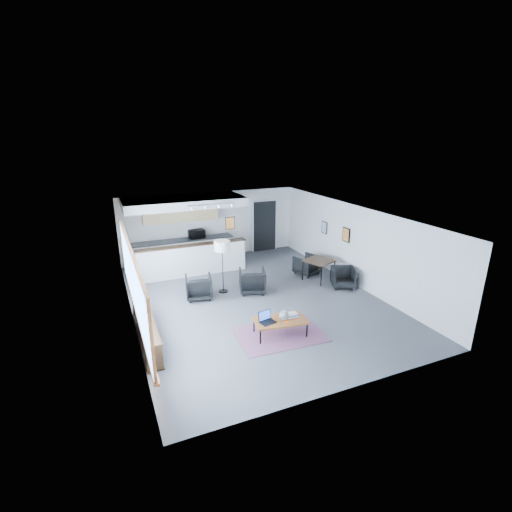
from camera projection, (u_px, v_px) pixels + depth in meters
name	position (u px, v px, depth m)	size (l,w,h in m)	color
room	(255.00, 259.00, 10.76)	(7.02, 9.02, 2.62)	#4C4C4E
window	(133.00, 283.00, 8.63)	(0.10, 5.95, 1.66)	#8CBFFF
console	(146.00, 327.00, 8.92)	(0.35, 3.00, 0.80)	#311F11
kitchenette	(185.00, 231.00, 13.52)	(4.20, 1.96, 2.60)	white
doorway	(264.00, 225.00, 15.54)	(1.10, 0.12, 2.15)	black
track_light	(212.00, 205.00, 12.07)	(1.60, 0.07, 0.15)	silver
wall_art_lower	(346.00, 235.00, 12.32)	(0.03, 0.38, 0.48)	black
wall_art_upper	(324.00, 228.00, 13.47)	(0.03, 0.34, 0.44)	black
kilim_rug	(280.00, 334.00, 9.23)	(2.21, 1.57, 0.01)	#65374F
coffee_table	(280.00, 321.00, 9.11)	(1.36, 0.86, 0.42)	brown
laptop	(266.00, 319.00, 8.98)	(0.42, 0.37, 0.26)	black
ceramic_pot	(284.00, 315.00, 9.04)	(0.24, 0.24, 0.24)	gray
book_stack	(292.00, 315.00, 9.24)	(0.31, 0.25, 0.09)	silver
coaster	(287.00, 322.00, 8.98)	(0.12, 0.12, 0.01)	#E5590C
armchair_left	(199.00, 286.00, 11.16)	(0.76, 0.71, 0.78)	black
armchair_right	(252.00, 280.00, 11.59)	(0.79, 0.74, 0.81)	black
floor_lamp	(222.00, 248.00, 11.25)	(0.55, 0.55, 1.68)	black
dining_table	(319.00, 262.00, 12.44)	(1.11, 1.11, 0.72)	#311F11
dining_chair_near	(343.00, 278.00, 11.97)	(0.61, 0.57, 0.63)	black
dining_chair_far	(307.00, 265.00, 13.09)	(0.63, 0.59, 0.64)	black
microwave	(197.00, 233.00, 14.18)	(0.57, 0.32, 0.39)	black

